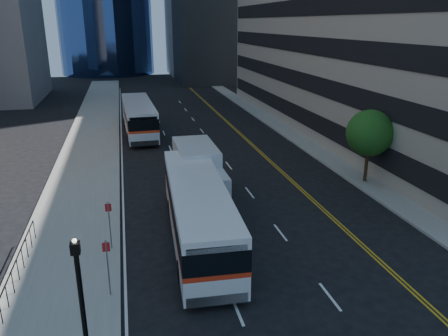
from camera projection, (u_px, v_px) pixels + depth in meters
name	position (u px, v px, depth m)	size (l,w,h in m)	color
ground	(285.00, 251.00, 21.75)	(160.00, 160.00, 0.00)	black
sidewalk_west	(93.00, 139.00, 42.60)	(5.00, 90.00, 0.15)	gray
sidewalk_east	(282.00, 128.00, 46.75)	(2.00, 90.00, 0.15)	gray
parking_garage	(442.00, 5.00, 44.37)	(30.00, 50.00, 25.00)	#9E9384
street_tree	(370.00, 133.00, 29.91)	(3.20, 3.20, 5.10)	#332114
lamp_post	(82.00, 300.00, 13.43)	(0.28, 0.28, 4.56)	black
bus_front	(198.00, 210.00, 22.32)	(3.25, 12.39, 3.17)	silver
bus_rear	(139.00, 117.00, 44.32)	(3.14, 12.62, 3.23)	silver
box_truck	(199.00, 173.00, 27.58)	(2.51, 7.11, 3.40)	silver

